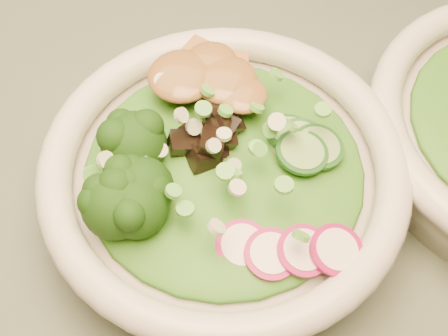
# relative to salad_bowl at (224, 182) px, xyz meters

# --- Properties ---
(salad_bowl) EXTENTS (0.28, 0.28, 0.08)m
(salad_bowl) POSITION_rel_salad_bowl_xyz_m (0.00, 0.00, 0.00)
(salad_bowl) COLOR silver
(salad_bowl) RESTS_ON dining_table
(lettuce_bed) EXTENTS (0.21, 0.21, 0.02)m
(lettuce_bed) POSITION_rel_salad_bowl_xyz_m (0.00, 0.00, 0.02)
(lettuce_bed) COLOR #1D5912
(lettuce_bed) RESTS_ON salad_bowl
(broccoli_florets) EXTENTS (0.10, 0.10, 0.05)m
(broccoli_florets) POSITION_rel_salad_bowl_xyz_m (-0.05, -0.04, 0.04)
(broccoli_florets) COLOR black
(broccoli_florets) RESTS_ON salad_bowl
(radish_slices) EXTENTS (0.12, 0.08, 0.02)m
(radish_slices) POSITION_rel_salad_bowl_xyz_m (0.04, -0.05, 0.03)
(radish_slices) COLOR #9C0C4D
(radish_slices) RESTS_ON salad_bowl
(cucumber_slices) EXTENTS (0.09, 0.09, 0.04)m
(cucumber_slices) POSITION_rel_salad_bowl_xyz_m (0.06, 0.04, 0.03)
(cucumber_slices) COLOR #89C16B
(cucumber_slices) RESTS_ON salad_bowl
(mushroom_heap) EXTENTS (0.09, 0.09, 0.04)m
(mushroom_heap) POSITION_rel_salad_bowl_xyz_m (-0.01, 0.01, 0.04)
(mushroom_heap) COLOR black
(mushroom_heap) RESTS_ON salad_bowl
(tofu_cubes) EXTENTS (0.11, 0.09, 0.04)m
(tofu_cubes) POSITION_rel_salad_bowl_xyz_m (-0.04, 0.05, 0.03)
(tofu_cubes) COLOR #AA6E38
(tofu_cubes) RESTS_ON salad_bowl
(peanut_sauce) EXTENTS (0.07, 0.06, 0.02)m
(peanut_sauce) POSITION_rel_salad_bowl_xyz_m (-0.04, 0.05, 0.05)
(peanut_sauce) COLOR brown
(peanut_sauce) RESTS_ON tofu_cubes
(scallion_garnish) EXTENTS (0.20, 0.20, 0.02)m
(scallion_garnish) POSITION_rel_salad_bowl_xyz_m (0.00, 0.00, 0.05)
(scallion_garnish) COLOR #5BB43F
(scallion_garnish) RESTS_ON salad_bowl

